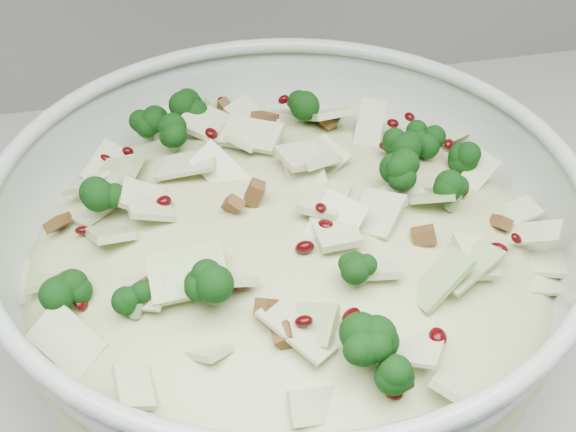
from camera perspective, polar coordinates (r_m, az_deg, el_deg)
The scene contains 2 objects.
mixing_bowl at distance 0.54m, azimuth -0.01°, elevation -3.77°, with size 0.44×0.44×0.15m.
salad at distance 0.53m, azimuth -0.01°, elevation -1.82°, with size 0.40×0.40×0.15m.
Camera 1 is at (0.15, 1.22, 1.36)m, focal length 50.00 mm.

